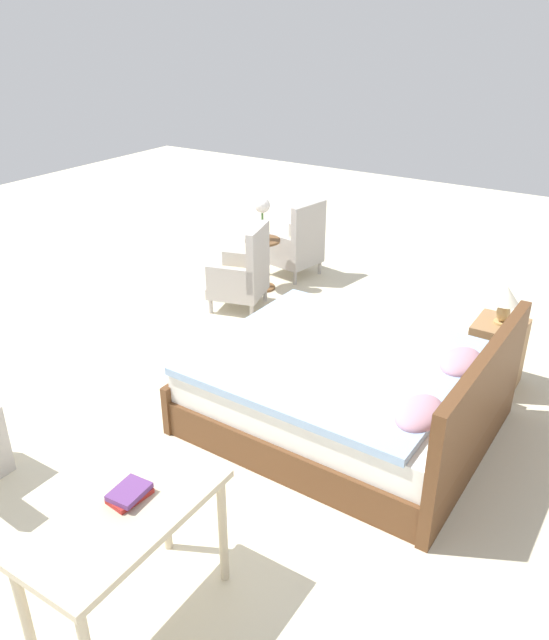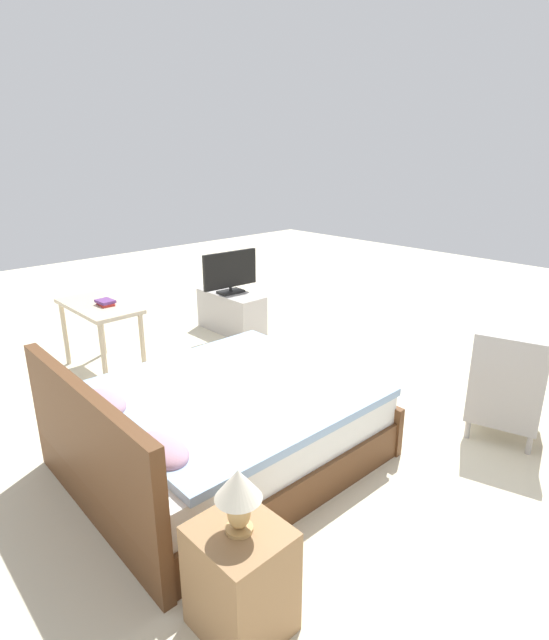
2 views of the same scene
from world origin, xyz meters
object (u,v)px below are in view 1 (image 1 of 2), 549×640
Objects in this scene: armchair_by_window_right at (243,275)px; book_stack at (130,494)px; flower_vase at (262,214)px; vanity_desk at (127,529)px; nightstand at (496,354)px; bed at (349,391)px; armchair_by_window_left at (297,246)px; table_lamp at (506,299)px; side_table at (263,258)px.

armchair_by_window_right is 3.85m from book_stack.
book_stack is at bearing 25.32° from flower_vase.
armchair_by_window_right is 4.28× the size of book_stack.
flower_vase is 4.48m from vanity_desk.
nightstand is at bearing 163.98° from book_stack.
vanity_desk is (3.36, -0.90, 0.35)m from nightstand.
book_stack is at bearing -4.52° from bed.
armchair_by_window_left is at bearing -114.83° from nightstand.
book_stack is (3.28, -0.94, 0.49)m from nightstand.
book_stack reaches higher than vanity_desk.
book_stack is (3.28, -0.94, -0.02)m from table_lamp.
armchair_by_window_right is 0.77m from flower_vase.
bed is 2.83m from flower_vase.
armchair_by_window_left is 2.79× the size of table_lamp.
armchair_by_window_left is at bearing 167.87° from side_table.
flower_vase reaches higher than armchair_by_window_left.
flower_vase reaches higher than vanity_desk.
vanity_desk is at bearing 26.72° from book_stack.
book_stack is at bearing 21.19° from armchair_by_window_left.
armchair_by_window_right is 2.73m from table_lamp.
bed is 3.66× the size of nightstand.
armchair_by_window_left is 3.00m from table_lamp.
book_stack is (-0.08, -0.04, 0.14)m from vanity_desk.
flower_vase is (-0.56, -0.12, 0.51)m from armchair_by_window_right.
bed is 1.51m from table_lamp.
armchair_by_window_right is 0.88× the size of vanity_desk.
book_stack is (3.96, 1.87, 0.41)m from side_table.
flower_vase reaches higher than side_table.
nightstand is 3.44m from book_stack.
book_stack is at bearing -153.28° from vanity_desk.
nightstand is 0.56× the size of vanity_desk.
flower_vase is 0.81× the size of nightstand.
armchair_by_window_right is 1.57× the size of nightstand.
book_stack is (4.52, 1.75, 0.41)m from armchair_by_window_left.
flower_vase is at bearing -12.13° from armchair_by_window_left.
nightstand is 3.49m from vanity_desk.
nightstand is 0.51m from table_lamp.
armchair_by_window_left is (-2.44, -1.92, 0.08)m from bed.
armchair_by_window_right is at bearing -0.07° from armchair_by_window_left.
vanity_desk reaches higher than nightstand.
side_table is 0.51m from flower_vase.
vanity_desk is (2.17, -0.12, 0.34)m from bed.
armchair_by_window_left is at bearing -141.81° from bed.
nightstand is (-1.19, 0.78, -0.00)m from bed.
bed is 2.15m from book_stack.
armchair_by_window_left reaches higher than vanity_desk.
armchair_by_window_left is 1.00× the size of armchair_by_window_right.
vanity_desk is at bearing -15.01° from table_lamp.
armchair_by_window_right is at bearing -152.74° from book_stack.
flower_vase is 2.96m from nightstand.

